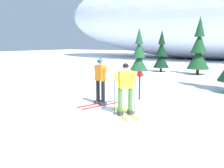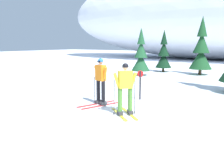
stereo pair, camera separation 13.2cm
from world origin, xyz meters
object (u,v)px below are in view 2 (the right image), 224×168
(skier_yellow_jacket, at_px, (125,88))
(pine_tree_center, at_px, (201,51))
(pine_tree_far_left, at_px, (141,56))
(pine_tree_center_left, at_px, (164,54))
(trail_marker_post, at_px, (140,83))
(skier_orange_jacket, at_px, (101,81))

(skier_yellow_jacket, bearing_deg, pine_tree_center, 94.24)
(pine_tree_far_left, bearing_deg, pine_tree_center_left, 81.50)
(pine_tree_far_left, relative_size, trail_marker_post, 2.81)
(skier_yellow_jacket, height_order, trail_marker_post, skier_yellow_jacket)
(skier_yellow_jacket, height_order, pine_tree_far_left, pine_tree_far_left)
(skier_yellow_jacket, distance_m, trail_marker_post, 2.46)
(pine_tree_center_left, xyz_separation_m, pine_tree_center, (3.10, -0.21, 0.38))
(pine_tree_center, height_order, trail_marker_post, pine_tree_center)
(skier_yellow_jacket, xyz_separation_m, pine_tree_center, (-0.92, 12.43, 0.90))
(pine_tree_center, bearing_deg, trail_marker_post, -88.68)
(pine_tree_far_left, distance_m, pine_tree_center, 4.63)
(pine_tree_far_left, height_order, pine_tree_center, pine_tree_center)
(skier_orange_jacket, height_order, trail_marker_post, skier_orange_jacket)
(trail_marker_post, bearing_deg, skier_orange_jacket, -116.00)
(skier_orange_jacket, height_order, pine_tree_center_left, pine_tree_center_left)
(pine_tree_center_left, bearing_deg, skier_orange_jacket, -78.24)
(skier_yellow_jacket, relative_size, pine_tree_center, 0.40)
(pine_tree_far_left, bearing_deg, skier_yellow_jacket, -64.72)
(pine_tree_center_left, bearing_deg, trail_marker_post, -72.08)
(skier_yellow_jacket, distance_m, pine_tree_far_left, 10.52)
(skier_orange_jacket, xyz_separation_m, pine_tree_center, (0.60, 11.79, 0.87))
(skier_yellow_jacket, bearing_deg, trail_marker_post, 106.35)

